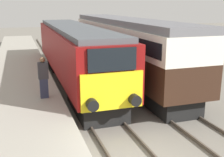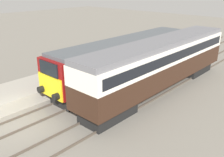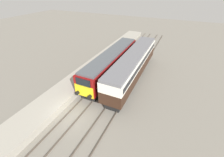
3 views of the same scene
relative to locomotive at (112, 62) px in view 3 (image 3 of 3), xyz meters
name	(u,v)px [view 3 (image 3 of 3)]	position (x,y,z in m)	size (l,w,h in m)	color
ground_plane	(73,117)	(0.00, -10.15, -2.09)	(120.00, 120.00, 0.00)	slate
platform_left	(87,73)	(-3.30, -2.15, -1.66)	(3.50, 50.00, 0.85)	#9E998C
rails_near_track	(96,91)	(0.00, -5.15, -2.02)	(1.51, 60.00, 0.14)	#4C4238
rails_far_track	(119,98)	(3.40, -5.15, -2.02)	(1.50, 60.00, 0.14)	#4C4238
locomotive	(112,62)	(0.00, 0.00, 0.00)	(2.70, 15.72, 3.68)	black
passenger_carriage	(133,64)	(3.40, 0.11, 0.36)	(2.75, 16.16, 4.07)	black
person_on_platform	(81,75)	(-2.32, -4.91, -0.30)	(0.44, 0.26, 1.86)	#2D334C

